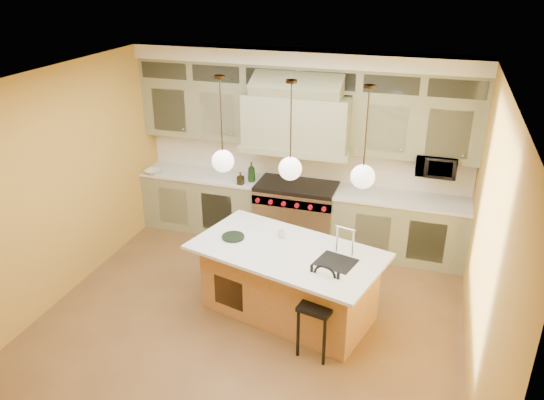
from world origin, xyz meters
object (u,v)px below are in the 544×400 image
(range, at_px, (296,213))
(kitchen_island, at_px, (289,280))
(counter_stool, at_px, (319,307))
(microwave, at_px, (436,165))

(range, bearing_deg, kitchen_island, -77.59)
(counter_stool, xyz_separation_m, microwave, (1.04, 2.52, 0.86))
(range, xyz_separation_m, kitchen_island, (0.40, -1.84, -0.01))
(kitchen_island, height_order, microwave, microwave)
(microwave, bearing_deg, kitchen_island, -128.47)
(counter_stool, bearing_deg, range, 121.45)
(counter_stool, relative_size, microwave, 1.93)
(counter_stool, bearing_deg, kitchen_island, 141.84)
(kitchen_island, bearing_deg, microwave, 66.26)
(range, relative_size, microwave, 2.21)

